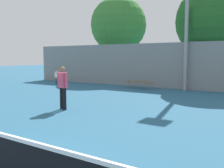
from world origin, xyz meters
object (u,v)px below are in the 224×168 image
object	(u,v)px
light_pole_near_left	(187,2)
tree_green_tall	(118,25)
tennis_player	(63,85)
tree_green_broad	(213,21)
bench_courtside_far	(139,82)

from	to	relation	value
light_pole_near_left	tree_green_tall	xyz separation A→B (m)	(-7.50, 4.28, -0.42)
tennis_player	tree_green_broad	bearing A→B (deg)	91.29
bench_courtside_far	tree_green_broad	size ratio (longest dim) A/B	0.26
bench_courtside_far	tree_green_broad	world-z (taller)	tree_green_broad
bench_courtside_far	tree_green_broad	xyz separation A→B (m)	(3.66, 3.27, 3.93)
tennis_player	tree_green_tall	world-z (taller)	tree_green_tall
bench_courtside_far	tree_green_tall	distance (m)	8.28
bench_courtside_far	light_pole_near_left	size ratio (longest dim) A/B	0.21
bench_courtside_far	tree_green_tall	world-z (taller)	tree_green_tall
tree_green_tall	light_pole_near_left	bearing A→B (deg)	-29.72
bench_courtside_far	tree_green_tall	bearing A→B (deg)	133.12
tennis_player	light_pole_near_left	distance (m)	9.70
bench_courtside_far	tree_green_broad	bearing A→B (deg)	41.79
light_pole_near_left	tree_green_broad	bearing A→B (deg)	68.97
light_pole_near_left	tennis_player	bearing A→B (deg)	-103.21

